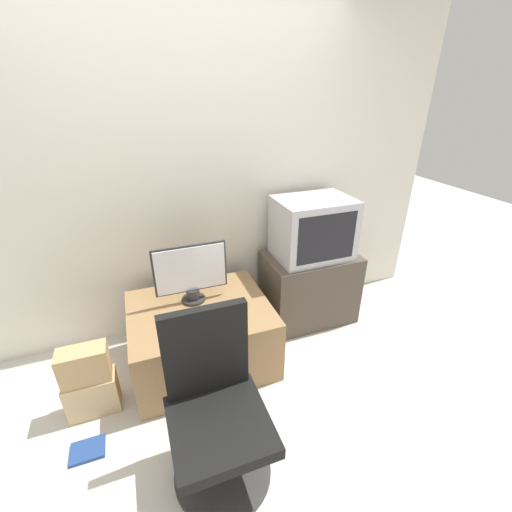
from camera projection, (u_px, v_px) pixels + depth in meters
name	position (u px, v px, depth m)	size (l,w,h in m)	color
ground_plane	(245.00, 443.00, 2.05)	(12.00, 12.00, 0.00)	beige
wall_back	(186.00, 177.00, 2.58)	(4.40, 0.05, 2.60)	silver
desk	(202.00, 335.00, 2.57)	(1.00, 0.82, 0.49)	#937047
side_stand	(309.00, 287.00, 3.04)	(0.78, 0.49, 0.63)	#4C4238
main_monitor	(191.00, 273.00, 2.44)	(0.52, 0.17, 0.45)	#2D2D2D
keyboard	(198.00, 317.00, 2.35)	(0.30, 0.13, 0.01)	white
mouse	(230.00, 311.00, 2.39)	(0.07, 0.04, 0.03)	#4C4C51
crt_tv	(313.00, 228.00, 2.79)	(0.61, 0.45, 0.50)	#B7B7BC
office_chair	(216.00, 414.00, 1.78)	(0.53, 0.53, 0.96)	#333333
cardboard_box_lower	(93.00, 394.00, 2.21)	(0.31, 0.17, 0.27)	#D1B27F
cardboard_box_upper	(84.00, 365.00, 2.10)	(0.29, 0.15, 0.23)	tan
book	(88.00, 450.00, 2.00)	(0.19, 0.15, 0.02)	navy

